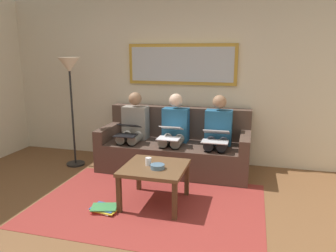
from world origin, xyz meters
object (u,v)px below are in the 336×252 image
at_px(couch, 175,148).
at_px(laptop_black, 128,130).
at_px(coffee_table, 155,171).
at_px(framed_mirror, 181,64).
at_px(cup, 148,161).
at_px(bowl, 157,167).
at_px(person_left, 218,133).
at_px(laptop_silver, 216,136).
at_px(laptop_white, 170,132).
at_px(standing_lamp, 70,77).
at_px(magazine_stack, 105,208).
at_px(person_right, 133,128).
at_px(person_middle, 174,130).

height_order(couch, laptop_black, couch).
bearing_deg(coffee_table, framed_mirror, -88.00).
xyz_separation_m(framed_mirror, coffee_table, (-0.06, 1.61, -1.15)).
height_order(framed_mirror, cup, framed_mirror).
height_order(bowl, person_left, person_left).
height_order(couch, bowl, couch).
relative_size(bowl, laptop_silver, 0.45).
distance_m(laptop_white, standing_lamp, 1.72).
height_order(cup, laptop_white, laptop_white).
xyz_separation_m(person_left, magazine_stack, (1.07, 1.48, -0.58)).
bearing_deg(framed_mirror, person_left, 144.47).
bearing_deg(coffee_table, cup, -5.99).
relative_size(person_left, person_right, 1.00).
height_order(laptop_silver, person_middle, person_middle).
bearing_deg(person_middle, couch, -90.00).
height_order(person_left, laptop_silver, person_left).
bearing_deg(cup, person_left, -120.14).
distance_m(framed_mirror, bowl, 1.99).
relative_size(cup, person_right, 0.08).
xyz_separation_m(coffee_table, laptop_black, (0.70, -0.91, 0.23)).
relative_size(laptop_black, standing_lamp, 0.22).
height_order(bowl, laptop_white, laptop_white).
xyz_separation_m(cup, magazine_stack, (0.41, 0.34, -0.47)).
bearing_deg(coffee_table, laptop_silver, -122.67).
distance_m(couch, coffee_table, 1.22).
relative_size(framed_mirror, person_left, 1.50).
distance_m(couch, framed_mirror, 1.30).
relative_size(laptop_white, magazine_stack, 1.14).
distance_m(cup, laptop_black, 1.10).
height_order(person_left, person_right, same).
bearing_deg(laptop_black, standing_lamp, -2.34).
relative_size(coffee_table, magazine_stack, 2.10).
xyz_separation_m(coffee_table, person_middle, (0.06, -1.15, 0.21)).
bearing_deg(laptop_black, couch, -154.54).
relative_size(bowl, person_middle, 0.14).
bearing_deg(standing_lamp, laptop_black, 177.66).
xyz_separation_m(bowl, laptop_white, (0.11, -0.99, 0.15)).
xyz_separation_m(cup, laptop_black, (0.62, -0.90, 0.12)).
relative_size(framed_mirror, cup, 18.96).
distance_m(person_left, laptop_silver, 0.24).
bearing_deg(cup, laptop_white, -91.40).
xyz_separation_m(person_middle, standing_lamp, (1.55, 0.20, 0.76)).
bearing_deg(bowl, person_right, -58.42).
distance_m(framed_mirror, laptop_silver, 1.32).
distance_m(framed_mirror, laptop_white, 1.15).
relative_size(framed_mirror, person_right, 1.50).
xyz_separation_m(bowl, standing_lamp, (1.66, -1.03, 0.89)).
distance_m(person_right, magazine_stack, 1.60).
distance_m(bowl, laptop_white, 1.01).
height_order(coffee_table, magazine_stack, coffee_table).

